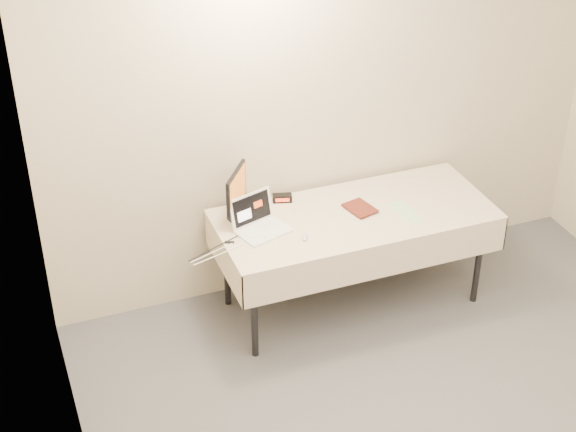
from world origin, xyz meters
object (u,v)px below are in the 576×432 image
object	(u,v)px
monitor	(236,191)
book	(351,200)
table	(355,221)
laptop	(258,222)

from	to	relation	value
monitor	book	xyz separation A→B (m)	(0.73, -0.20, -0.10)
table	monitor	bearing A→B (deg)	164.16
table	monitor	size ratio (longest dim) A/B	5.18
table	book	distance (m)	0.17
book	monitor	bearing A→B (deg)	150.97
table	laptop	world-z (taller)	laptop
laptop	monitor	size ratio (longest dim) A/B	1.07
laptop	monitor	xyz separation A→B (m)	(-0.09, 0.17, 0.16)
monitor	book	size ratio (longest dim) A/B	1.68
monitor	laptop	bearing A→B (deg)	-115.49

